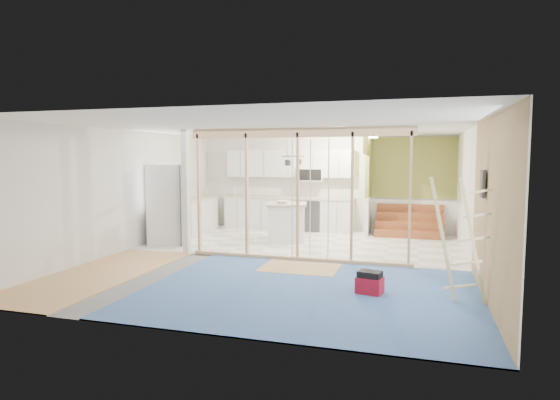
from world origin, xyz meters
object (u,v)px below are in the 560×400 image
(island, at_px, (287,222))
(fridge, at_px, (167,204))
(ladder, at_px, (462,240))
(toolbox, at_px, (370,283))

(island, bearing_deg, fridge, -168.05)
(ladder, bearing_deg, toolbox, 179.48)
(island, height_order, toolbox, island)
(fridge, xyz_separation_m, ladder, (6.19, -2.81, -0.04))
(fridge, distance_m, island, 2.87)
(toolbox, height_order, ladder, ladder)
(fridge, xyz_separation_m, island, (2.57, 1.17, -0.48))
(fridge, relative_size, island, 1.66)
(toolbox, distance_m, ladder, 1.45)
(fridge, xyz_separation_m, toolbox, (4.94, -2.73, -0.77))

